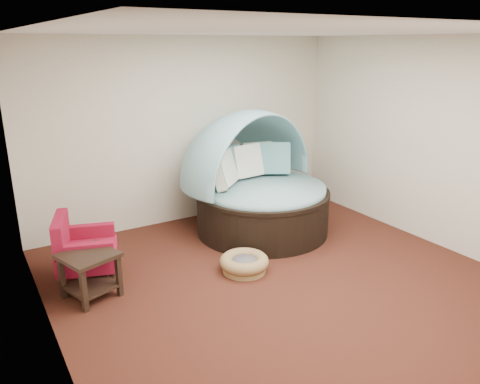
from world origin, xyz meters
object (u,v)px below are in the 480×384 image
canopy_daybed (257,176)px  red_armchair (83,249)px  pet_basket (244,263)px  side_table (90,269)px

canopy_daybed → red_armchair: 2.65m
pet_basket → side_table: side_table is taller
pet_basket → side_table: bearing=168.2°
pet_basket → red_armchair: red_armchair is taller
canopy_daybed → side_table: canopy_daybed is taller
side_table → canopy_daybed: bearing=15.1°
pet_basket → red_armchair: (-1.72, 0.85, 0.26)m
canopy_daybed → red_armchair: canopy_daybed is taller
canopy_daybed → pet_basket: canopy_daybed is taller
pet_basket → side_table: 1.81m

